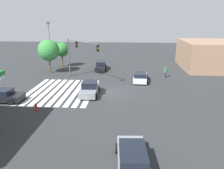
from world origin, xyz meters
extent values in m
plane|color=#2B2D30|center=(0.00, 0.00, 0.00)|extent=(116.02, 116.02, 0.00)
cube|color=silver|center=(0.00, -10.26, 0.00)|extent=(10.42, 0.60, 0.01)
cube|color=silver|center=(0.00, -9.31, 0.00)|extent=(10.42, 0.60, 0.01)
cube|color=silver|center=(0.00, -8.36, 0.00)|extent=(10.42, 0.60, 0.01)
cube|color=silver|center=(0.00, -7.41, 0.00)|extent=(10.42, 0.60, 0.01)
cube|color=silver|center=(0.00, -6.46, 0.00)|extent=(10.42, 0.60, 0.01)
cube|color=silver|center=(0.00, -5.51, 0.00)|extent=(10.42, 0.60, 0.01)
cube|color=silver|center=(0.00, -4.56, 0.00)|extent=(10.42, 0.60, 0.01)
cube|color=silver|center=(0.00, -3.61, 0.00)|extent=(10.42, 0.60, 0.01)
cube|color=silver|center=(0.00, -2.66, 0.00)|extent=(10.42, 0.60, 0.01)
cylinder|color=#47474C|center=(-7.33, -7.33, 2.98)|extent=(0.18, 0.18, 5.97)
cylinder|color=#47474C|center=(-4.52, -4.52, 5.72)|extent=(5.70, 5.70, 0.12)
cube|color=black|center=(-5.65, -5.65, 5.25)|extent=(0.40, 0.40, 0.84)
sphere|color=red|center=(-5.53, -5.53, 5.25)|extent=(0.16, 0.16, 0.16)
cube|color=black|center=(-2.00, -2.00, 5.25)|extent=(0.40, 0.40, 0.84)
sphere|color=gold|center=(-1.88, -1.88, 5.25)|extent=(0.16, 0.16, 0.16)
cube|color=black|center=(4.02, -11.78, 0.51)|extent=(1.95, 4.18, 0.65)
cube|color=black|center=(4.02, -11.97, 1.11)|extent=(1.75, 2.09, 0.56)
cylinder|color=black|center=(3.03, -10.48, 0.34)|extent=(0.22, 0.68, 0.68)
cylinder|color=black|center=(5.01, -10.49, 0.34)|extent=(0.22, 0.68, 0.68)
cube|color=gray|center=(14.10, 2.42, 0.50)|extent=(4.81, 2.18, 0.61)
cube|color=black|center=(14.33, 2.44, 1.07)|extent=(2.76, 1.85, 0.55)
cylinder|color=black|center=(12.72, 1.37, 0.35)|extent=(0.72, 0.27, 0.70)
cylinder|color=black|center=(12.58, 3.26, 0.35)|extent=(0.72, 0.27, 0.70)
cube|color=black|center=(-12.30, -3.02, 0.49)|extent=(4.89, 2.03, 0.65)
cube|color=black|center=(-12.37, -3.03, 1.19)|extent=(2.66, 1.70, 0.75)
cylinder|color=black|center=(-10.89, -2.05, 0.31)|extent=(0.63, 0.26, 0.61)
cylinder|color=black|center=(-10.76, -3.78, 0.31)|extent=(0.63, 0.26, 0.61)
cylinder|color=black|center=(-13.84, -2.26, 0.31)|extent=(0.63, 0.26, 0.61)
cylinder|color=black|center=(-13.71, -3.99, 0.31)|extent=(0.63, 0.26, 0.61)
cube|color=gray|center=(1.09, -2.65, 0.54)|extent=(4.46, 2.04, 0.71)
cube|color=black|center=(0.89, -2.66, 1.25)|extent=(1.98, 1.78, 0.71)
cylinder|color=black|center=(2.42, -1.63, 0.33)|extent=(0.67, 0.24, 0.66)
cylinder|color=black|center=(2.48, -3.59, 0.33)|extent=(0.67, 0.24, 0.66)
cylinder|color=black|center=(-0.31, -1.71, 0.33)|extent=(0.67, 0.24, 0.66)
cylinder|color=black|center=(-0.25, -3.67, 0.33)|extent=(0.67, 0.24, 0.66)
cube|color=silver|center=(-5.35, 3.72, 0.50)|extent=(4.59, 2.20, 0.62)
cube|color=black|center=(-5.09, 3.70, 1.07)|extent=(2.70, 1.89, 0.52)
cylinder|color=black|center=(-6.80, 2.84, 0.34)|extent=(0.70, 0.26, 0.69)
cylinder|color=black|center=(-6.67, 4.79, 0.34)|extent=(0.70, 0.26, 0.69)
cylinder|color=black|center=(-4.03, 2.66, 0.34)|extent=(0.70, 0.26, 0.69)
cylinder|color=black|center=(-3.90, 4.61, 0.34)|extent=(0.70, 0.26, 0.69)
cube|color=#937056|center=(-15.32, 17.75, 2.47)|extent=(11.79, 11.79, 4.93)
cylinder|color=#232842|center=(-7.74, 7.81, 0.40)|extent=(0.14, 0.14, 0.79)
cylinder|color=#232842|center=(-7.85, 7.70, 0.40)|extent=(0.14, 0.14, 0.79)
cube|color=#337A42|center=(-7.79, 7.76, 1.11)|extent=(0.41, 0.41, 0.63)
sphere|color=#8C6647|center=(-7.79, 7.76, 1.53)|extent=(0.21, 0.21, 0.21)
cylinder|color=slate|center=(-12.24, -12.08, 4.02)|extent=(0.16, 0.16, 8.04)
cube|color=#333338|center=(-12.24, -12.08, 8.14)|extent=(0.80, 0.36, 0.20)
cylinder|color=brown|center=(-9.34, -11.27, 1.17)|extent=(0.26, 0.26, 2.34)
sphere|color=#337F38|center=(-9.34, -11.27, 3.83)|extent=(3.52, 3.52, 3.52)
cylinder|color=brown|center=(-14.31, -10.64, 1.08)|extent=(0.26, 0.26, 2.16)
sphere|color=#337F38|center=(-14.31, -10.64, 3.33)|extent=(2.76, 2.76, 2.76)
cylinder|color=red|center=(6.35, -7.11, 0.35)|extent=(0.22, 0.22, 0.70)
sphere|color=red|center=(6.35, -7.11, 0.76)|extent=(0.20, 0.20, 0.20)
camera|label=1|loc=(25.85, 2.08, 8.99)|focal=35.00mm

